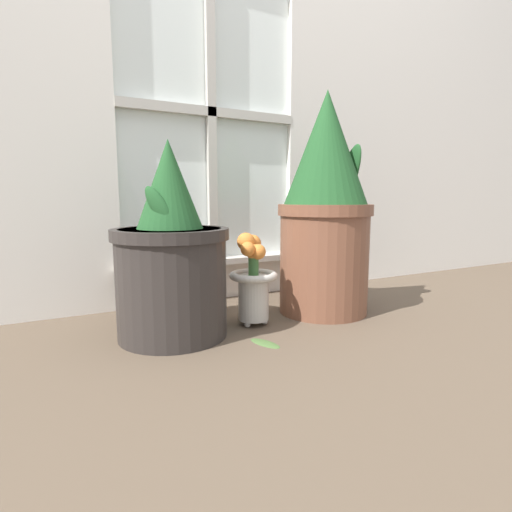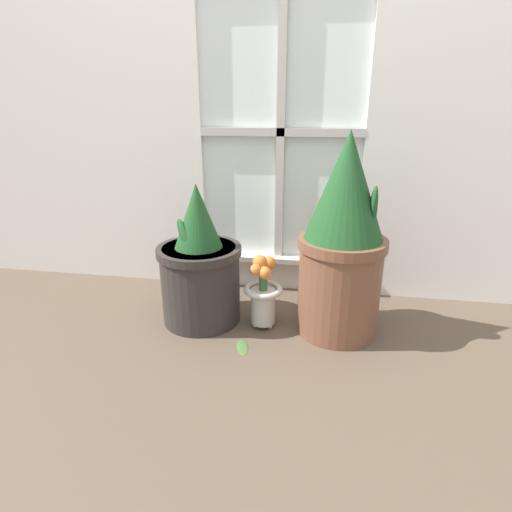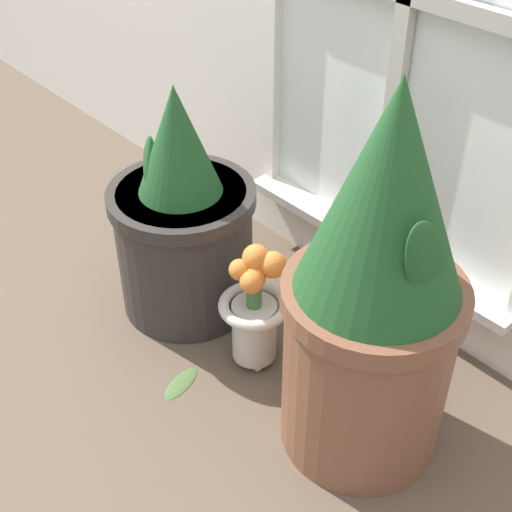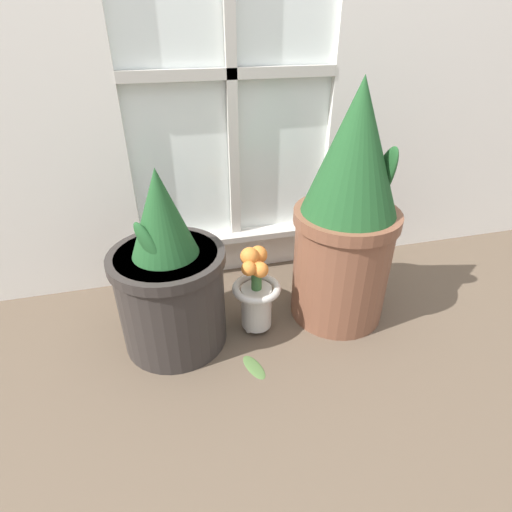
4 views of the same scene
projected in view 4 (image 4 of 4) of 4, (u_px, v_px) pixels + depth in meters
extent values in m
plane|color=brown|center=(277.00, 368.00, 1.22)|extent=(10.00, 10.00, 0.00)
cube|color=silver|center=(236.00, 248.00, 1.67)|extent=(0.73, 0.05, 0.17)
cube|color=white|center=(230.00, 73.00, 1.33)|extent=(0.73, 0.02, 1.17)
cube|color=#BCB7AD|center=(231.00, 74.00, 1.31)|extent=(0.04, 0.02, 1.17)
cube|color=#BCB7AD|center=(231.00, 74.00, 1.31)|extent=(0.73, 0.02, 0.04)
cube|color=#BCB7AD|center=(238.00, 237.00, 1.60)|extent=(0.79, 0.06, 0.02)
cylinder|color=#2D2826|center=(172.00, 298.00, 1.25)|extent=(0.33, 0.33, 0.33)
cylinder|color=#2D2826|center=(167.00, 258.00, 1.17)|extent=(0.35, 0.35, 0.03)
cylinder|color=#38281E|center=(166.00, 255.00, 1.16)|extent=(0.30, 0.30, 0.01)
cone|color=#1E4C23|center=(160.00, 213.00, 1.09)|extent=(0.19, 0.19, 0.26)
ellipsoid|color=#1E4C23|center=(148.00, 244.00, 1.08)|extent=(0.10, 0.10, 0.14)
cylinder|color=brown|center=(341.00, 264.00, 1.35)|extent=(0.32, 0.32, 0.40)
cylinder|color=brown|center=(347.00, 217.00, 1.26)|extent=(0.34, 0.34, 0.04)
cylinder|color=#38281E|center=(347.00, 213.00, 1.25)|extent=(0.29, 0.29, 0.01)
cone|color=#1E4C23|center=(356.00, 149.00, 1.15)|extent=(0.30, 0.30, 0.40)
ellipsoid|color=#1E4C23|center=(382.00, 179.00, 1.22)|extent=(0.04, 0.19, 0.26)
sphere|color=#BCB7AD|center=(254.00, 318.00, 1.40)|extent=(0.02, 0.02, 0.02)
sphere|color=#BCB7AD|center=(249.00, 330.00, 1.35)|extent=(0.02, 0.02, 0.02)
sphere|color=#BCB7AD|center=(267.00, 327.00, 1.36)|extent=(0.02, 0.02, 0.02)
cylinder|color=#BCB7AD|center=(256.00, 306.00, 1.33)|extent=(0.10, 0.10, 0.15)
torus|color=#BCB7AD|center=(256.00, 288.00, 1.29)|extent=(0.16, 0.16, 0.02)
cylinder|color=#386633|center=(256.00, 278.00, 1.27)|extent=(0.03, 0.03, 0.08)
sphere|color=orange|center=(256.00, 268.00, 1.25)|extent=(0.05, 0.05, 0.05)
sphere|color=orange|center=(258.00, 255.00, 1.27)|extent=(0.06, 0.06, 0.06)
sphere|color=orange|center=(250.00, 256.00, 1.25)|extent=(0.06, 0.06, 0.06)
sphere|color=orange|center=(249.00, 268.00, 1.22)|extent=(0.05, 0.05, 0.05)
sphere|color=orange|center=(261.00, 270.00, 1.24)|extent=(0.05, 0.05, 0.05)
ellipsoid|color=#476633|center=(254.00, 366.00, 1.22)|extent=(0.07, 0.12, 0.01)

